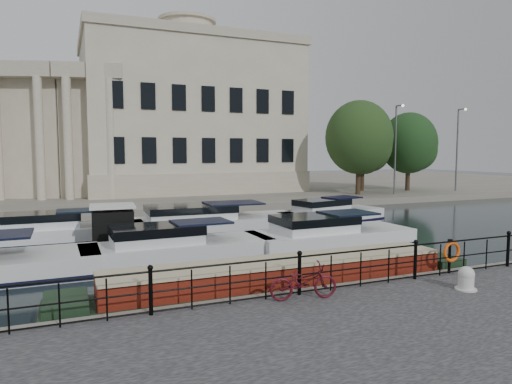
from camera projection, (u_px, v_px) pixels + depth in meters
ground_plane at (266, 291)px, 14.54m from camera, size 160.00×160.00×0.00m
far_bank at (123, 189)px, 50.35m from camera, size 120.00×42.00×0.55m
railing at (299, 271)px, 12.37m from camera, size 24.14×0.14×1.22m
civic_building at (116, 126)px, 45.42m from camera, size 53.55×31.84×16.85m
lamp_posts at (428, 148)px, 43.14m from camera, size 8.24×1.55×8.07m
bicycle at (303, 282)px, 12.00m from camera, size 1.91×0.94×0.96m
mooring_bollard at (466, 279)px, 12.85m from camera, size 0.60×0.60×0.67m
life_ring_post at (451, 252)px, 14.53m from camera, size 0.68×0.19×1.11m
narrowboat at (282, 286)px, 13.85m from camera, size 13.40×1.89×1.50m
harbour_hut at (113, 231)px, 20.17m from camera, size 2.71×2.31×2.16m
cabin_cruisers at (181, 238)px, 21.56m from camera, size 27.79×9.70×1.99m
trees at (378, 144)px, 43.67m from camera, size 13.03×9.04×8.52m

